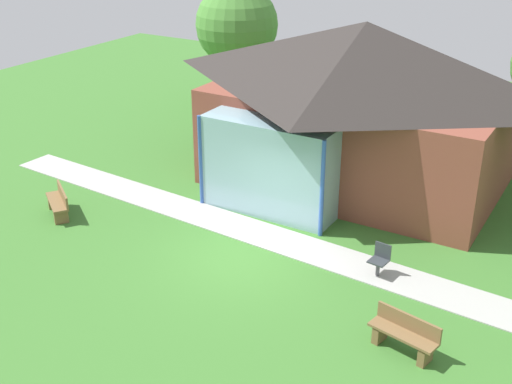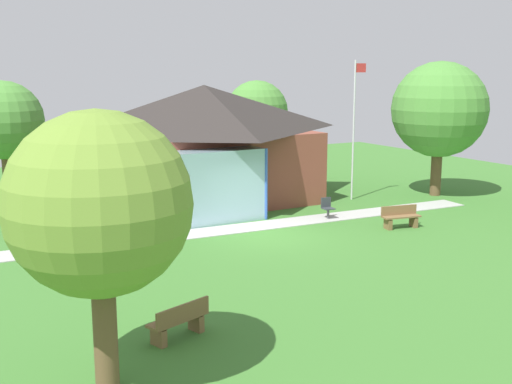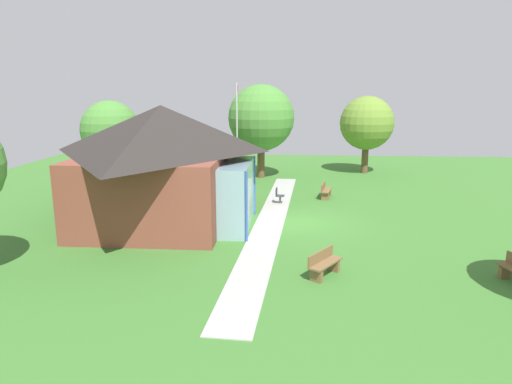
{
  "view_description": "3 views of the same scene",
  "coord_description": "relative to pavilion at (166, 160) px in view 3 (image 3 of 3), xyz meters",
  "views": [
    {
      "loc": [
        8.0,
        -12.84,
        8.92
      ],
      "look_at": [
        -0.79,
        1.93,
        0.97
      ],
      "focal_mm": 45.94,
      "sensor_mm": 36.0,
      "label": 1
    },
    {
      "loc": [
        -11.45,
        -19.15,
        5.95
      ],
      "look_at": [
        0.44,
        1.64,
        1.28
      ],
      "focal_mm": 44.37,
      "sensor_mm": 36.0,
      "label": 2
    },
    {
      "loc": [
        -20.09,
        0.5,
        5.96
      ],
      "look_at": [
        0.17,
        1.98,
        1.36
      ],
      "focal_mm": 31.81,
      "sensor_mm": 36.0,
      "label": 3
    }
  ],
  "objects": [
    {
      "name": "bench_mid_right",
      "position": [
        4.47,
        -7.81,
        -2.34
      ],
      "size": [
        1.56,
        0.74,
        0.84
      ],
      "rotation": [
        0.0,
        0.0,
        2.94
      ],
      "color": "brown",
      "rests_on": "ground_plane"
    },
    {
      "name": "tree_behind_pavilion_right",
      "position": [
        5.34,
        4.7,
        0.89
      ],
      "size": [
        3.4,
        3.4,
        5.36
      ],
      "color": "brown",
      "rests_on": "ground_plane"
    },
    {
      "name": "tree_far_east",
      "position": [
        12.57,
        -11.24,
        0.86
      ],
      "size": [
        3.82,
        3.82,
        5.53
      ],
      "color": "brown",
      "rests_on": "ground_plane"
    },
    {
      "name": "bench_mid_left",
      "position": [
        -6.56,
        -6.93,
        -2.34
      ],
      "size": [
        1.49,
        1.21,
        0.84
      ],
      "rotation": [
        0.0,
        0.0,
        2.54
      ],
      "color": "brown",
      "rests_on": "ground_plane"
    },
    {
      "name": "tree_east_hedge",
      "position": [
        10.33,
        -3.81,
        1.33
      ],
      "size": [
        4.47,
        4.47,
        6.33
      ],
      "color": "brown",
      "rests_on": "ground_plane"
    },
    {
      "name": "patio_chair_lawn_spare",
      "position": [
        2.93,
        -5.23,
        -2.33
      ],
      "size": [
        0.49,
        0.49,
        0.86
      ],
      "rotation": [
        0.0,
        0.0,
        3.02
      ],
      "color": "#33383D",
      "rests_on": "ground_plane"
    },
    {
      "name": "footpath",
      "position": [
        -0.46,
        -4.92,
        -2.73
      ],
      "size": [
        20.47,
        2.6,
        0.03
      ],
      "primitive_type": "cube",
      "rotation": [
        0.0,
        0.0,
        -0.06
      ],
      "color": "#ADADA8",
      "rests_on": "ground_plane"
    },
    {
      "name": "pavilion",
      "position": [
        0.0,
        0.0,
        0.0
      ],
      "size": [
        10.07,
        7.83,
        5.27
      ],
      "color": "brown",
      "rests_on": "ground_plane"
    },
    {
      "name": "flagpole",
      "position": [
        6.24,
        -2.64,
        0.73
      ],
      "size": [
        0.64,
        0.08,
        6.35
      ],
      "color": "silver",
      "rests_on": "ground_plane"
    },
    {
      "name": "ground_plane",
      "position": [
        -0.46,
        -6.23,
        -2.74
      ],
      "size": [
        44.0,
        44.0,
        0.0
      ],
      "primitive_type": "plane",
      "color": "#3D752D"
    }
  ]
}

